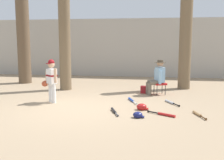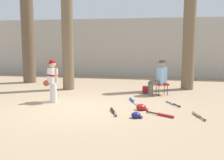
# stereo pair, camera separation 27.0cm
# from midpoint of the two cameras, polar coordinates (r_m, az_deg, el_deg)

# --- Properties ---
(ground_plane) EXTENTS (60.00, 60.00, 0.00)m
(ground_plane) POSITION_cam_midpoint_polar(r_m,az_deg,el_deg) (7.42, -7.69, -6.08)
(ground_plane) COLOR #9E8466
(concrete_back_wall) EXTENTS (18.00, 0.36, 3.02)m
(concrete_back_wall) POSITION_cam_midpoint_polar(r_m,az_deg,el_deg) (14.28, 0.50, 6.92)
(concrete_back_wall) COLOR #ADA89E
(concrete_back_wall) RESTS_ON ground
(tree_near_player) EXTENTS (0.74, 0.74, 5.99)m
(tree_near_player) POSITION_cam_midpoint_polar(r_m,az_deg,el_deg) (10.32, -10.94, 12.36)
(tree_near_player) COLOR brown
(tree_near_player) RESTS_ON ground
(tree_behind_spectator) EXTENTS (0.73, 0.73, 4.54)m
(tree_behind_spectator) POSITION_cam_midpoint_polar(r_m,az_deg,el_deg) (10.65, 14.73, 8.36)
(tree_behind_spectator) COLOR brown
(tree_behind_spectator) RESTS_ON ground
(young_ballplayer) EXTENTS (0.59, 0.41, 1.31)m
(young_ballplayer) POSITION_cam_midpoint_polar(r_m,az_deg,el_deg) (8.20, -13.80, 0.41)
(young_ballplayer) COLOR white
(young_ballplayer) RESTS_ON ground
(folding_stool) EXTENTS (0.51, 0.51, 0.41)m
(folding_stool) POSITION_cam_midpoint_polar(r_m,az_deg,el_deg) (9.36, 9.36, -0.88)
(folding_stool) COLOR red
(folding_stool) RESTS_ON ground
(seated_spectator) EXTENTS (0.68, 0.54, 1.20)m
(seated_spectator) POSITION_cam_midpoint_polar(r_m,az_deg,el_deg) (9.29, 8.83, 0.79)
(seated_spectator) COLOR #6B6051
(seated_spectator) RESTS_ON ground
(handbag_beside_stool) EXTENTS (0.36, 0.23, 0.26)m
(handbag_beside_stool) POSITION_cam_midpoint_polar(r_m,az_deg,el_deg) (9.54, 6.40, -2.07)
(handbag_beside_stool) COLOR maroon
(handbag_beside_stool) RESTS_ON ground
(tree_far_left) EXTENTS (0.91, 0.91, 5.71)m
(tree_far_left) POSITION_cam_midpoint_polar(r_m,az_deg,el_deg) (12.48, -19.12, 10.33)
(tree_far_left) COLOR brown
(tree_far_left) RESTS_ON ground
(bat_red_barrel) EXTENTS (0.69, 0.45, 0.07)m
(bat_red_barrel) POSITION_cam_midpoint_polar(r_m,az_deg,el_deg) (6.75, 10.03, -7.27)
(bat_red_barrel) COLOR red
(bat_red_barrel) RESTS_ON ground
(bat_blue_youth) EXTENTS (0.34, 0.78, 0.07)m
(bat_blue_youth) POSITION_cam_midpoint_polar(r_m,az_deg,el_deg) (8.24, 3.30, -4.34)
(bat_blue_youth) COLOR #2347AD
(bat_blue_youth) RESTS_ON ground
(bat_black_composite) EXTENTS (0.31, 0.70, 0.07)m
(bat_black_composite) POSITION_cam_midpoint_polar(r_m,az_deg,el_deg) (6.96, -0.68, -6.67)
(bat_black_composite) COLOR black
(bat_black_composite) RESTS_ON ground
(bat_wood_tan) EXTENTS (0.25, 0.70, 0.07)m
(bat_wood_tan) POSITION_cam_midpoint_polar(r_m,az_deg,el_deg) (6.96, 16.86, -7.02)
(bat_wood_tan) COLOR tan
(bat_wood_tan) RESTS_ON ground
(bat_aluminum_silver) EXTENTS (0.40, 0.71, 0.07)m
(bat_aluminum_silver) POSITION_cam_midpoint_polar(r_m,az_deg,el_deg) (8.11, 11.48, -4.70)
(bat_aluminum_silver) COLOR #B7BCC6
(bat_aluminum_silver) RESTS_ON ground
(batting_helmet_navy) EXTENTS (0.27, 0.21, 0.16)m
(batting_helmet_navy) POSITION_cam_midpoint_polar(r_m,az_deg,el_deg) (6.49, 4.36, -7.48)
(batting_helmet_navy) COLOR navy
(batting_helmet_navy) RESTS_ON ground
(batting_helmet_red) EXTENTS (0.32, 0.25, 0.18)m
(batting_helmet_red) POSITION_cam_midpoint_polar(r_m,az_deg,el_deg) (7.23, 5.30, -5.77)
(batting_helmet_red) COLOR #A81919
(batting_helmet_red) RESTS_ON ground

